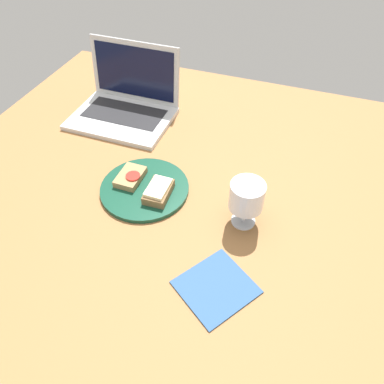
{
  "coord_description": "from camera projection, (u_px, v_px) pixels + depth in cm",
  "views": [
    {
      "loc": [
        31.01,
        -66.19,
        77.12
      ],
      "look_at": [
        7.87,
        -1.82,
        8.0
      ],
      "focal_mm": 35.0,
      "sensor_mm": 36.0,
      "label": 1
    }
  ],
  "objects": [
    {
      "name": "wine_glass",
      "position": [
        247.0,
        197.0,
        0.9
      ],
      "size": [
        8.59,
        8.59,
        13.03
      ],
      "color": "white",
      "rests_on": "wooden_table"
    },
    {
      "name": "plate",
      "position": [
        145.0,
        188.0,
        1.04
      ],
      "size": [
        24.71,
        24.71,
        1.23
      ],
      "primitive_type": "cylinder",
      "color": "#144733",
      "rests_on": "wooden_table"
    },
    {
      "name": "sandwich_with_tomato",
      "position": [
        131.0,
        177.0,
        1.05
      ],
      "size": [
        6.46,
        9.31,
        2.4
      ],
      "color": "#A88456",
      "rests_on": "plate"
    },
    {
      "name": "napkin",
      "position": [
        216.0,
        287.0,
        0.83
      ],
      "size": [
        20.49,
        20.72,
        0.4
      ],
      "primitive_type": "cube",
      "rotation": [
        0.0,
        0.0,
        -0.59
      ],
      "color": "#33598C",
      "rests_on": "wooden_table"
    },
    {
      "name": "wooden_table",
      "position": [
        168.0,
        197.0,
        1.05
      ],
      "size": [
        140.0,
        140.0,
        3.0
      ],
      "primitive_type": "cube",
      "color": "#9E6B3D",
      "rests_on": "ground"
    },
    {
      "name": "laptop",
      "position": [
        126.0,
        104.0,
        1.28
      ],
      "size": [
        33.25,
        26.7,
        22.01
      ],
      "color": "silver",
      "rests_on": "wooden_table"
    },
    {
      "name": "sandwich_with_cheese",
      "position": [
        158.0,
        191.0,
        1.01
      ],
      "size": [
        6.6,
        9.92,
        3.26
      ],
      "color": "brown",
      "rests_on": "plate"
    }
  ]
}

